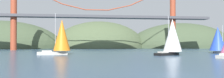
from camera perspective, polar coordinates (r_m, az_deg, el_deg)
ground_plane at (r=27.20m, az=13.38°, el=-7.81°), size 360.00×360.00×0.00m
headland_right at (r=174.75m, az=15.42°, el=-1.96°), size 72.34×44.00×33.16m
headland_center at (r=160.85m, az=-2.85°, el=-2.08°), size 58.74×44.00×34.06m
headland_left at (r=166.38m, az=-23.91°, el=-1.97°), size 74.80×44.00×33.67m
suspension_bridge at (r=121.25m, az=-3.45°, el=5.33°), size 112.16×6.00×34.36m
sailboat_white_mainsail at (r=70.69m, az=13.43°, el=0.62°), size 9.43×7.45×10.61m
sailboat_orange_sail at (r=72.13m, az=-11.46°, el=0.54°), size 9.46×5.26×11.69m
sailboat_blue_spinnaker at (r=87.91m, az=22.86°, el=-0.04°), size 7.80×8.72×8.97m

